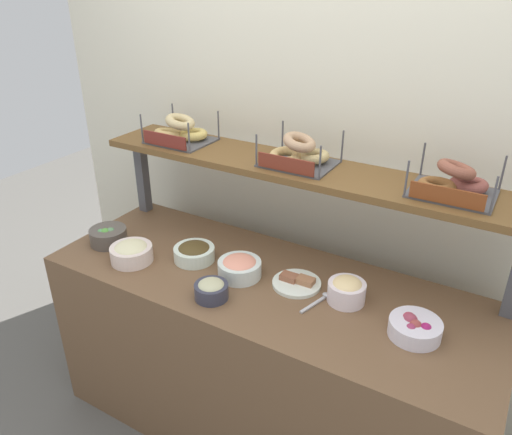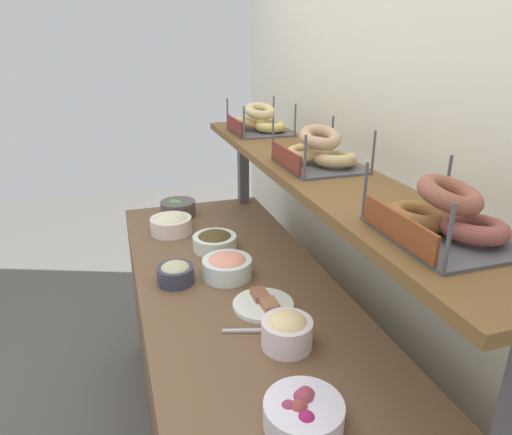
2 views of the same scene
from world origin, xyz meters
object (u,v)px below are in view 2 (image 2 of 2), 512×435
object	(u,v)px
bowl_beet_salad	(303,413)
bowl_veggie_mix	(178,208)
bowl_chocolate_spread	(215,241)
bagel_basket_sesame	(319,153)
bowl_egg_salad	(287,330)
bowl_potato_salad	(171,223)
serving_spoon_near_plate	(262,330)
bagel_basket_cinnamon_raisin	(444,218)
bowl_tuna_salad	(176,273)
bagel_basket_plain	(259,122)
bowl_lox_spread	(227,266)
serving_plate_white	(263,304)

from	to	relation	value
bowl_beet_salad	bowl_veggie_mix	world-z (taller)	bowl_veggie_mix
bowl_chocolate_spread	bowl_veggie_mix	world-z (taller)	bowl_veggie_mix
bowl_beet_salad	bagel_basket_sesame	world-z (taller)	bagel_basket_sesame
bowl_egg_salad	bowl_chocolate_spread	size ratio (longest dim) A/B	0.81
bowl_egg_salad	bagel_basket_sesame	size ratio (longest dim) A/B	0.50
bowl_potato_salad	serving_spoon_near_plate	bearing A→B (deg)	10.24
bowl_veggie_mix	bagel_basket_cinnamon_raisin	world-z (taller)	bagel_basket_cinnamon_raisin
bowl_beet_salad	bowl_egg_salad	world-z (taller)	bowl_egg_salad
bowl_tuna_salad	serving_spoon_near_plate	distance (m)	0.44
bowl_egg_salad	bowl_beet_salad	bearing A→B (deg)	-13.82
bowl_egg_salad	bagel_basket_plain	world-z (taller)	bagel_basket_plain
bowl_beet_salad	bowl_chocolate_spread	xyz separation A→B (m)	(-0.98, 0.02, 0.00)
bowl_chocolate_spread	bowl_tuna_salad	bearing A→B (deg)	-40.41
bowl_potato_salad	bowl_lox_spread	world-z (taller)	bowl_potato_salad
serving_spoon_near_plate	bowl_beet_salad	bearing A→B (deg)	-3.31
bowl_beet_salad	bowl_potato_salad	distance (m)	1.23
bowl_chocolate_spread	bowl_beet_salad	bearing A→B (deg)	-1.02
bowl_tuna_salad	bowl_potato_salad	distance (m)	0.47
bowl_tuna_salad	bowl_chocolate_spread	bearing A→B (deg)	139.59
serving_plate_white	bagel_basket_plain	xyz separation A→B (m)	(-0.75, 0.23, 0.46)
bagel_basket_plain	bowl_veggie_mix	bearing A→B (deg)	-115.87
bowl_beet_salad	serving_plate_white	bearing A→B (deg)	171.88
bowl_chocolate_spread	bowl_egg_salad	bearing A→B (deg)	4.28
bowl_beet_salad	bowl_lox_spread	world-z (taller)	bowl_lox_spread
bowl_beet_salad	serving_plate_white	size ratio (longest dim) A/B	0.92
serving_plate_white	bowl_beet_salad	bearing A→B (deg)	-8.12
bagel_basket_sesame	bowl_beet_salad	bearing A→B (deg)	-25.92
bowl_tuna_salad	bagel_basket_cinnamon_raisin	xyz separation A→B (m)	(0.75, 0.49, 0.44)
bowl_egg_salad	serving_plate_white	size ratio (longest dim) A/B	0.73
bowl_veggie_mix	bagel_basket_plain	world-z (taller)	bagel_basket_plain
bagel_basket_plain	bagel_basket_sesame	size ratio (longest dim) A/B	0.97
bowl_chocolate_spread	serving_plate_white	size ratio (longest dim) A/B	0.90
bowl_veggie_mix	bagel_basket_sesame	bearing A→B (deg)	24.98
bowl_egg_salad	bowl_lox_spread	size ratio (longest dim) A/B	0.80
bowl_veggie_mix	serving_plate_white	world-z (taller)	bowl_veggie_mix
bowl_chocolate_spread	bowl_potato_salad	xyz separation A→B (m)	(-0.23, -0.15, 0.01)
bowl_potato_salad	bowl_lox_spread	size ratio (longest dim) A/B	1.01
bowl_chocolate_spread	serving_spoon_near_plate	xyz separation A→B (m)	(0.62, 0.00, -0.03)
bowl_potato_salad	serving_plate_white	world-z (taller)	bowl_potato_salad
bowl_veggie_mix	serving_plate_white	bearing A→B (deg)	8.69
bowl_chocolate_spread	bowl_potato_salad	distance (m)	0.28
bowl_potato_salad	bagel_basket_plain	distance (m)	0.61
bowl_potato_salad	bowl_chocolate_spread	bearing A→B (deg)	32.66
bowl_potato_salad	serving_spoon_near_plate	distance (m)	0.87
bowl_potato_salad	bagel_basket_sesame	size ratio (longest dim) A/B	0.64
bowl_beet_salad	bagel_basket_cinnamon_raisin	world-z (taller)	bagel_basket_cinnamon_raisin
bagel_basket_cinnamon_raisin	serving_spoon_near_plate	bearing A→B (deg)	-141.39
bowl_egg_salad	bowl_veggie_mix	xyz separation A→B (m)	(-1.14, -0.14, -0.01)
bowl_veggie_mix	bowl_lox_spread	bearing A→B (deg)	6.56
serving_plate_white	serving_spoon_near_plate	size ratio (longest dim) A/B	1.18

